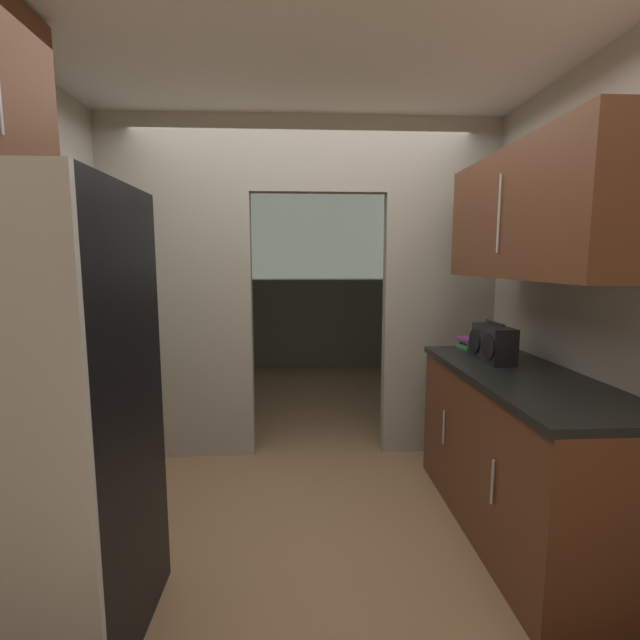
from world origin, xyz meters
name	(u,v)px	position (x,y,z in m)	size (l,w,h in m)	color
ground	(308,544)	(0.00, 0.00, 0.00)	(20.00, 20.00, 0.00)	#93704C
kitchen_overhead_slab	(304,60)	(0.00, 0.37, 2.64)	(3.42, 6.44, 0.06)	silver
kitchen_partition	(297,278)	(-0.05, 1.22, 1.41)	(3.02, 0.12, 2.61)	#ADA899
adjoining_room_shell	(300,281)	(0.00, 3.22, 1.31)	(3.02, 3.05, 2.61)	gray
refrigerator	(28,425)	(-1.09, -0.55, 0.92)	(0.80, 0.77, 1.83)	black
lower_cabinet_run	(518,453)	(1.19, 0.07, 0.47)	(0.63, 1.62, 0.93)	brown
upper_cabinet_counterside	(533,214)	(1.19, 0.07, 1.79)	(0.36, 1.45, 0.68)	brown
boombox	(493,344)	(1.16, 0.38, 1.04)	(0.16, 0.36, 0.25)	black
book_stack	(470,343)	(1.17, 0.77, 0.97)	(0.17, 0.18, 0.08)	#388C47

